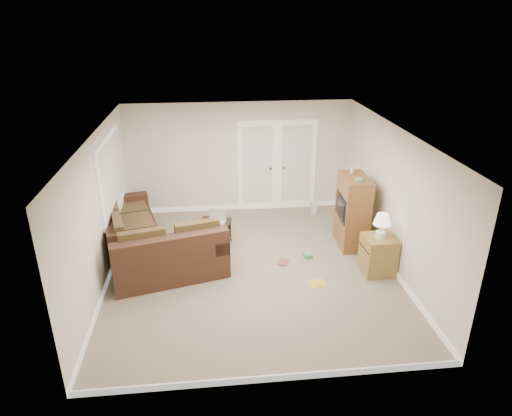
{
  "coord_description": "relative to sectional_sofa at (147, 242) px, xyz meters",
  "views": [
    {
      "loc": [
        -0.69,
        -7.09,
        4.28
      ],
      "look_at": [
        0.1,
        0.22,
        1.1
      ],
      "focal_mm": 32.0,
      "sensor_mm": 36.0,
      "label": 1
    }
  ],
  "objects": [
    {
      "name": "wall_right",
      "position": [
        4.4,
        -0.57,
        0.89
      ],
      "size": [
        0.02,
        5.5,
        2.5
      ],
      "primitive_type": "cube",
      "color": "silver",
      "rests_on": "floor"
    },
    {
      "name": "window_left",
      "position": [
        -0.57,
        0.43,
        1.19
      ],
      "size": [
        0.05,
        1.92,
        1.42
      ],
      "color": "white",
      "rests_on": "wall_left"
    },
    {
      "name": "floor_greenbox",
      "position": [
        2.99,
        -0.24,
        -0.32
      ],
      "size": [
        0.17,
        0.21,
        0.08
      ],
      "primitive_type": "cube",
      "rotation": [
        0.0,
        0.0,
        0.1
      ],
      "color": "#439450",
      "rests_on": "floor"
    },
    {
      "name": "wall_back",
      "position": [
        1.9,
        2.18,
        0.89
      ],
      "size": [
        5.0,
        0.02,
        2.5
      ],
      "primitive_type": "cube",
      "color": "silver",
      "rests_on": "floor"
    },
    {
      "name": "french_doors",
      "position": [
        2.75,
        2.15,
        0.68
      ],
      "size": [
        1.8,
        0.05,
        2.13
      ],
      "color": "white",
      "rests_on": "floor"
    },
    {
      "name": "space_heater",
      "position": [
        3.56,
        1.76,
        -0.21
      ],
      "size": [
        0.12,
        0.1,
        0.3
      ],
      "primitive_type": "cube",
      "rotation": [
        0.0,
        0.0,
        -0.02
      ],
      "color": "silver",
      "rests_on": "floor"
    },
    {
      "name": "floor_book",
      "position": [
        2.41,
        -0.38,
        -0.35
      ],
      "size": [
        0.26,
        0.29,
        0.02
      ],
      "primitive_type": "imported",
      "rotation": [
        0.0,
        0.0,
        -0.46
      ],
      "color": "brown",
      "rests_on": "floor"
    },
    {
      "name": "coffee_table",
      "position": [
        1.18,
        0.17,
        -0.1
      ],
      "size": [
        0.89,
        1.3,
        0.8
      ],
      "rotation": [
        0.0,
        0.0,
        -0.28
      ],
      "color": "black",
      "rests_on": "floor"
    },
    {
      "name": "wall_left",
      "position": [
        -0.6,
        -0.57,
        0.89
      ],
      "size": [
        0.02,
        5.5,
        2.5
      ],
      "primitive_type": "cube",
      "color": "silver",
      "rests_on": "floor"
    },
    {
      "name": "sectional_sofa",
      "position": [
        0.0,
        0.0,
        0.0
      ],
      "size": [
        2.66,
        3.12,
        0.92
      ],
      "rotation": [
        0.0,
        0.0,
        0.26
      ],
      "color": "#412619",
      "rests_on": "floor"
    },
    {
      "name": "tv_armoire",
      "position": [
        3.94,
        0.18,
        0.36
      ],
      "size": [
        0.52,
        0.9,
        1.52
      ],
      "rotation": [
        0.0,
        0.0,
        -0.04
      ],
      "color": "brown",
      "rests_on": "floor"
    },
    {
      "name": "wall_front",
      "position": [
        1.9,
        -3.32,
        0.89
      ],
      "size": [
        5.0,
        0.02,
        2.5
      ],
      "primitive_type": "cube",
      "color": "silver",
      "rests_on": "floor"
    },
    {
      "name": "floor_magazine",
      "position": [
        2.96,
        -1.17,
        -0.36
      ],
      "size": [
        0.35,
        0.3,
        0.01
      ],
      "primitive_type": "cube",
      "rotation": [
        0.0,
        0.0,
        0.21
      ],
      "color": "gold",
      "rests_on": "floor"
    },
    {
      "name": "floor",
      "position": [
        1.9,
        -0.57,
        -0.36
      ],
      "size": [
        5.5,
        5.5,
        0.0
      ],
      "primitive_type": "plane",
      "color": "gray",
      "rests_on": "ground"
    },
    {
      "name": "ceiling",
      "position": [
        1.9,
        -0.57,
        2.14
      ],
      "size": [
        5.0,
        5.5,
        0.02
      ],
      "primitive_type": "cube",
      "color": "silver",
      "rests_on": "wall_back"
    },
    {
      "name": "baseboards",
      "position": [
        1.9,
        -0.57,
        -0.31
      ],
      "size": [
        5.0,
        5.5,
        0.1
      ],
      "primitive_type": null,
      "color": "white",
      "rests_on": "floor"
    },
    {
      "name": "side_cabinet",
      "position": [
        4.1,
        -0.91,
        0.05
      ],
      "size": [
        0.55,
        0.55,
        1.13
      ],
      "rotation": [
        0.0,
        0.0,
        0.03
      ],
      "color": "olive",
      "rests_on": "floor"
    }
  ]
}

